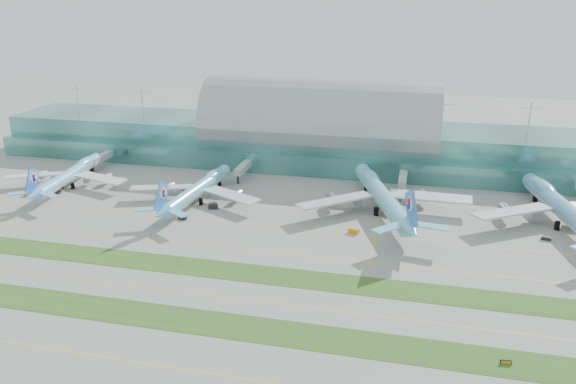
% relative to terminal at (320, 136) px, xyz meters
% --- Properties ---
extents(ground, '(700.00, 700.00, 0.00)m').
position_rel_terminal_xyz_m(ground, '(-0.01, -128.79, -14.23)').
color(ground, gray).
rests_on(ground, ground).
extents(terminal, '(340.00, 69.10, 36.00)m').
position_rel_terminal_xyz_m(terminal, '(0.00, 0.00, 0.00)').
color(terminal, '#3D7A75').
rests_on(terminal, ground).
extents(grass_strip_near, '(420.00, 12.00, 0.08)m').
position_rel_terminal_xyz_m(grass_strip_near, '(-0.01, -156.79, -14.19)').
color(grass_strip_near, '#2D591E').
rests_on(grass_strip_near, ground).
extents(grass_strip_far, '(420.00, 12.00, 0.08)m').
position_rel_terminal_xyz_m(grass_strip_far, '(-0.01, -126.79, -14.19)').
color(grass_strip_far, '#2D591E').
rests_on(grass_strip_far, ground).
extents(taxiline_a, '(420.00, 0.35, 0.01)m').
position_rel_terminal_xyz_m(taxiline_a, '(-0.01, -176.79, -14.22)').
color(taxiline_a, yellow).
rests_on(taxiline_a, ground).
extents(taxiline_b, '(420.00, 0.35, 0.01)m').
position_rel_terminal_xyz_m(taxiline_b, '(-0.01, -142.79, -14.22)').
color(taxiline_b, yellow).
rests_on(taxiline_b, ground).
extents(taxiline_c, '(420.00, 0.35, 0.01)m').
position_rel_terminal_xyz_m(taxiline_c, '(-0.01, -110.79, -14.22)').
color(taxiline_c, yellow).
rests_on(taxiline_c, ground).
extents(taxiline_d, '(420.00, 0.35, 0.01)m').
position_rel_terminal_xyz_m(taxiline_d, '(-0.01, -88.79, -14.22)').
color(taxiline_d, yellow).
rests_on(taxiline_d, ground).
extents(airliner_a, '(58.58, 66.81, 18.38)m').
position_rel_terminal_xyz_m(airliner_a, '(-105.26, -63.82, -8.56)').
color(airliner_a, '#71C0FA').
rests_on(airliner_a, ground).
extents(airliner_b, '(59.85, 68.17, 18.75)m').
position_rel_terminal_xyz_m(airliner_b, '(-40.25, -69.08, -8.44)').
color(airliner_b, '#6BC0EC').
rests_on(airliner_b, ground).
extents(airliner_c, '(68.37, 79.55, 22.64)m').
position_rel_terminal_xyz_m(airliner_c, '(36.51, -62.60, -7.24)').
color(airliner_c, '#67C8E3').
rests_on(airliner_c, ground).
extents(airliner_d, '(71.88, 82.63, 22.89)m').
position_rel_terminal_xyz_m(airliner_d, '(105.03, -61.73, -7.17)').
color(airliner_d, '#5A9DC8').
rests_on(airliner_d, ground).
extents(gse_a, '(4.35, 2.22, 1.46)m').
position_rel_terminal_xyz_m(gse_a, '(-115.54, -80.37, -13.50)').
color(gse_a, '#C78F0B').
rests_on(gse_a, ground).
extents(gse_b, '(3.66, 2.14, 1.52)m').
position_rel_terminal_xyz_m(gse_b, '(-105.70, -75.00, -13.47)').
color(gse_b, black).
rests_on(gse_b, ground).
extents(gse_c, '(3.58, 2.12, 1.17)m').
position_rel_terminal_xyz_m(gse_c, '(-39.03, -90.01, -13.64)').
color(gse_c, black).
rests_on(gse_c, ground).
extents(gse_d, '(4.33, 3.18, 1.79)m').
position_rel_terminal_xyz_m(gse_d, '(-31.19, -76.31, -13.33)').
color(gse_d, black).
rests_on(gse_d, ground).
extents(gse_e, '(4.26, 2.92, 1.81)m').
position_rel_terminal_xyz_m(gse_e, '(28.39, -87.88, -13.32)').
color(gse_e, orange).
rests_on(gse_e, ground).
extents(gse_f, '(3.57, 1.75, 1.50)m').
position_rel_terminal_xyz_m(gse_f, '(47.99, -84.23, -13.48)').
color(gse_f, black).
rests_on(gse_f, ground).
extents(gse_g, '(3.60, 2.23, 1.25)m').
position_rel_terminal_xyz_m(gse_g, '(96.98, -78.05, -13.60)').
color(gse_g, black).
rests_on(gse_g, ground).
extents(taxiway_sign_east, '(2.84, 0.63, 1.20)m').
position_rel_terminal_xyz_m(taxiway_sign_east, '(73.62, -157.18, -13.63)').
color(taxiway_sign_east, black).
rests_on(taxiway_sign_east, ground).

